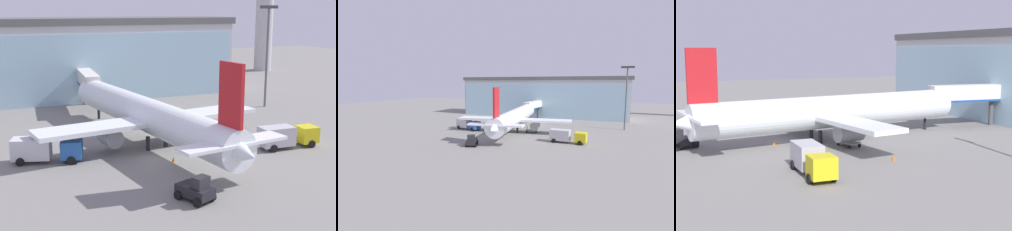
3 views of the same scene
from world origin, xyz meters
The scene contains 11 objects.
ground centered at (0.00, 0.00, 0.00)m, with size 240.00×240.00×0.00m, color gray.
terminal_building centered at (0.00, 40.55, 7.17)m, with size 60.43×16.16×14.33m.
jet_bridge centered at (-0.29, 28.19, 4.73)m, with size 3.60×11.86×6.12m.
apron_light_mast centered at (27.11, 18.43, 9.92)m, with size 3.20×0.40×16.45m.
airplane centered at (1.12, 5.91, 3.55)m, with size 28.22×39.19×11.41m.
catering_truck centered at (-11.44, 4.07, 1.47)m, with size 7.62×4.48×2.65m.
fuel_truck centered at (15.29, -2.19, 1.47)m, with size 7.42×2.88×2.65m.
baggage_cart centered at (5.46, 6.25, 0.50)m, with size 3.05×2.10×1.50m.
pushback_tug centered at (-1.54, -11.60, 0.97)m, with size 3.06×3.62×2.30m.
safety_cone_nose centered at (1.06, -1.46, 0.28)m, with size 0.36×0.36×0.55m, color orange.
safety_cone_wingtip centered at (13.66, 7.40, 0.28)m, with size 0.36×0.36×0.55m, color orange.
Camera 2 is at (23.09, -55.68, 12.29)m, focal length 28.00 mm.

